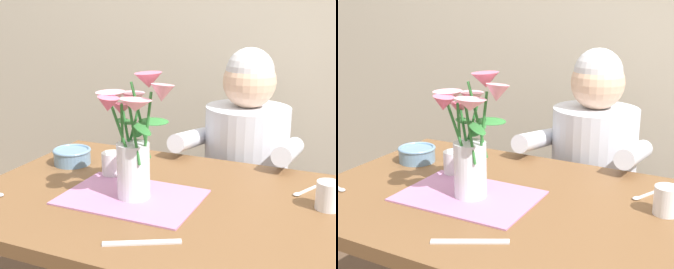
# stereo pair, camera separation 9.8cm
# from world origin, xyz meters

# --- Properties ---
(wood_panel_backdrop) EXTENTS (4.00, 0.10, 2.50)m
(wood_panel_backdrop) POSITION_xyz_m (0.00, 1.05, 1.25)
(wood_panel_backdrop) COLOR beige
(wood_panel_backdrop) RESTS_ON ground_plane
(dining_table) EXTENTS (1.20, 0.80, 0.74)m
(dining_table) POSITION_xyz_m (0.00, 0.00, 0.64)
(dining_table) COLOR brown
(dining_table) RESTS_ON ground_plane
(seated_person) EXTENTS (0.45, 0.47, 1.14)m
(seated_person) POSITION_xyz_m (0.07, 0.62, 0.56)
(seated_person) COLOR #4C4C56
(seated_person) RESTS_ON ground_plane
(striped_placemat) EXTENTS (0.40, 0.28, 0.00)m
(striped_placemat) POSITION_xyz_m (-0.11, -0.04, 0.74)
(striped_placemat) COLOR #B275A3
(striped_placemat) RESTS_ON dining_table
(flower_vase) EXTENTS (0.26, 0.24, 0.37)m
(flower_vase) POSITION_xyz_m (-0.10, -0.04, 0.93)
(flower_vase) COLOR silver
(flower_vase) RESTS_ON dining_table
(ceramic_bowl) EXTENTS (0.14, 0.14, 0.06)m
(ceramic_bowl) POSITION_xyz_m (-0.45, 0.14, 0.77)
(ceramic_bowl) COLOR #6689A8
(ceramic_bowl) RESTS_ON dining_table
(dinner_knife) EXTENTS (0.18, 0.10, 0.00)m
(dinner_knife) POSITION_xyz_m (0.04, -0.27, 0.74)
(dinner_knife) COLOR silver
(dinner_knife) RESTS_ON dining_table
(ceramic_mug) EXTENTS (0.09, 0.07, 0.08)m
(ceramic_mug) POSITION_xyz_m (0.43, 0.11, 0.78)
(ceramic_mug) COLOR silver
(ceramic_mug) RESTS_ON dining_table
(coffee_cup) EXTENTS (0.09, 0.07, 0.08)m
(coffee_cup) POSITION_xyz_m (-0.25, 0.10, 0.78)
(coffee_cup) COLOR silver
(coffee_cup) RESTS_ON dining_table
(spoon_1) EXTENTS (0.07, 0.11, 0.01)m
(spoon_1) POSITION_xyz_m (0.35, 0.20, 0.74)
(spoon_1) COLOR silver
(spoon_1) RESTS_ON dining_table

